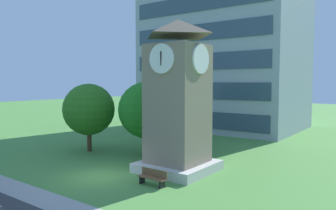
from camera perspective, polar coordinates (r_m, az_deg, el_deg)
ground_plane at (r=20.90m, az=-11.65°, el=-12.06°), size 160.00×160.00×0.00m
kerb_strip at (r=18.47m, az=-21.92°, el=-14.44°), size 120.00×1.60×0.01m
office_building at (r=42.88m, az=9.76°, el=11.27°), size 18.30×13.19×22.40m
clock_tower at (r=21.00m, az=1.71°, el=0.04°), size 4.39×4.39×9.68m
park_bench at (r=18.72m, az=-2.70°, el=-12.43°), size 1.81×0.51×0.88m
tree_near_tower at (r=27.89m, az=-13.58°, el=-0.76°), size 4.26×4.26×5.62m
tree_by_building at (r=25.74m, az=-3.78°, el=-0.89°), size 4.41×4.41×5.77m
tree_streetside at (r=28.06m, az=1.88°, el=1.39°), size 4.08×4.08×6.52m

